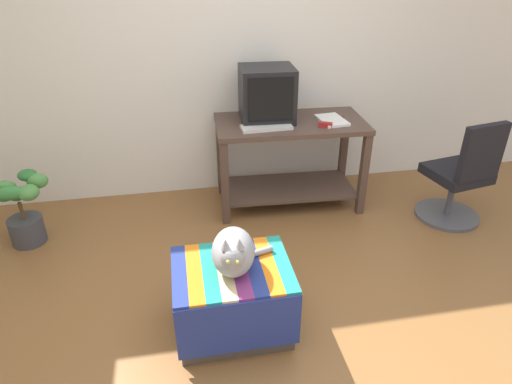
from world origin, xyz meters
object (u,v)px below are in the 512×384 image
book (332,120)px  ottoman_with_blanket (233,299)px  cat (233,252)px  potted_plant (23,210)px  keyboard (266,127)px  office_chair (461,179)px  stapler (325,125)px  desk (289,149)px  tv_monitor (267,95)px

book → ottoman_with_blanket: book is taller
cat → potted_plant: size_ratio=0.67×
keyboard → ottoman_with_blanket: bearing=-112.4°
cat → keyboard: bearing=79.1°
book → potted_plant: 2.50m
book → cat: (-1.01, -1.36, -0.20)m
keyboard → book: 0.57m
potted_plant → office_chair: 3.41m
stapler → keyboard: bearing=109.0°
desk → potted_plant: desk is taller
stapler → book: bearing=-14.1°
desk → office_chair: (1.28, -0.54, -0.13)m
keyboard → office_chair: bearing=-18.1°
office_chair → stapler: (-1.05, 0.36, 0.40)m
cat → stapler: size_ratio=3.54×
tv_monitor → stapler: tv_monitor is taller
keyboard → stapler: bearing=-8.8°
desk → keyboard: (-0.23, -0.13, 0.26)m
desk → ottoman_with_blanket: size_ratio=1.88×
cat → potted_plant: 1.88m
book → potted_plant: book is taller
keyboard → stapler: (0.47, -0.05, 0.01)m
office_chair → tv_monitor: bearing=-33.3°
ottoman_with_blanket → potted_plant: 1.85m
tv_monitor → desk: bearing=-18.3°
tv_monitor → office_chair: (1.47, -0.61, -0.59)m
office_chair → potted_plant: bearing=-15.7°
cat → tv_monitor: bearing=80.0°
keyboard → office_chair: size_ratio=0.45×
desk → tv_monitor: 0.50m
ottoman_with_blanket → office_chair: 2.16m
book → stapler: bearing=-135.1°
keyboard → ottoman_with_blanket: keyboard is taller
keyboard → cat: keyboard is taller
tv_monitor → book: (0.52, -0.13, -0.20)m
ottoman_with_blanket → keyboard: bearing=70.3°
tv_monitor → potted_plant: bearing=-168.3°
tv_monitor → office_chair: bearing=-20.1°
book → ottoman_with_blanket: bearing=-133.0°
desk → ottoman_with_blanket: 1.59m
stapler → tv_monitor: bearing=84.7°
ottoman_with_blanket → potted_plant: (-1.43, 1.17, 0.06)m
ottoman_with_blanket → cat: (0.01, -0.01, 0.35)m
ottoman_with_blanket → stapler: size_ratio=6.06×
office_chair → cat: bearing=13.6°
keyboard → ottoman_with_blanket: (-0.46, -1.28, -0.55)m
keyboard → potted_plant: (-1.88, -0.11, -0.49)m
tv_monitor → ottoman_with_blanket: 1.73m
book → ottoman_with_blanket: 1.78m
office_chair → desk: bearing=-33.5°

